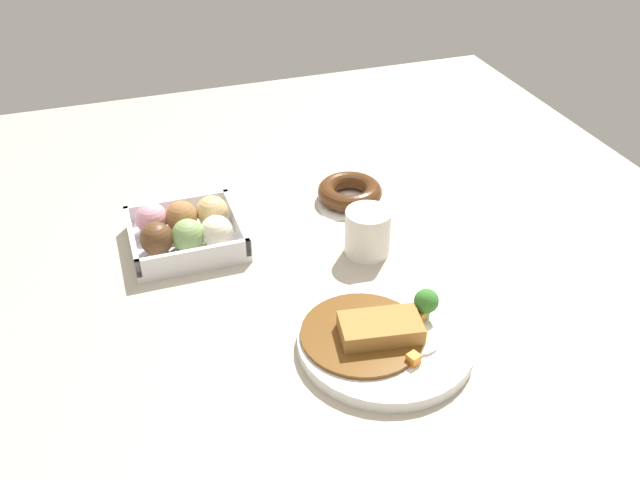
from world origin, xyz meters
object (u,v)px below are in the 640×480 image
(curry_plate, at_px, (384,337))
(coffee_mug, at_px, (368,232))
(donut_box, at_px, (185,230))
(chocolate_ring_donut, at_px, (350,192))

(curry_plate, height_order, coffee_mug, coffee_mug)
(donut_box, distance_m, coffee_mug, 0.30)
(curry_plate, bearing_deg, coffee_mug, -105.75)
(curry_plate, xyz_separation_m, chocolate_ring_donut, (-0.09, -0.37, 0.00))
(donut_box, bearing_deg, chocolate_ring_donut, -171.68)
(curry_plate, height_order, donut_box, same)
(curry_plate, xyz_separation_m, coffee_mug, (-0.06, -0.21, 0.02))
(curry_plate, relative_size, chocolate_ring_donut, 1.84)
(chocolate_ring_donut, distance_m, coffee_mug, 0.16)
(donut_box, distance_m, chocolate_ring_donut, 0.31)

